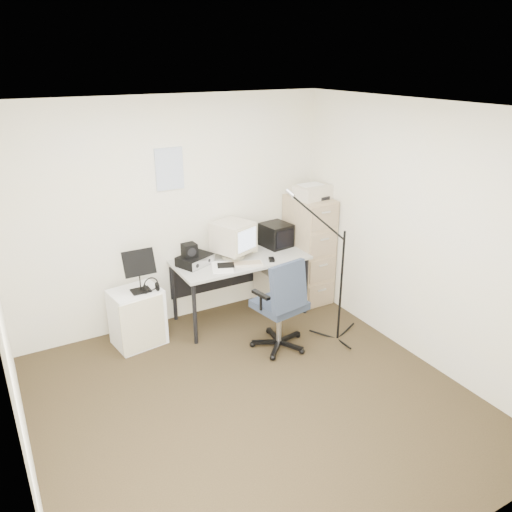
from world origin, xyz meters
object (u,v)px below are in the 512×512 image
side_cart (137,317)px  filing_cabinet (308,249)px  desk (241,288)px  office_chair (279,303)px

side_cart → filing_cabinet: bearing=-7.4°
filing_cabinet → side_cart: 2.20m
desk → side_cart: size_ratio=2.44×
filing_cabinet → office_chair: filing_cabinet is taller
filing_cabinet → side_cart: (-2.17, -0.02, -0.34)m
filing_cabinet → desk: filing_cabinet is taller
desk → side_cart: (-1.22, 0.01, -0.06)m
office_chair → side_cart: size_ratio=1.67×
office_chair → side_cart: bearing=138.2°
office_chair → desk: bearing=83.0°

